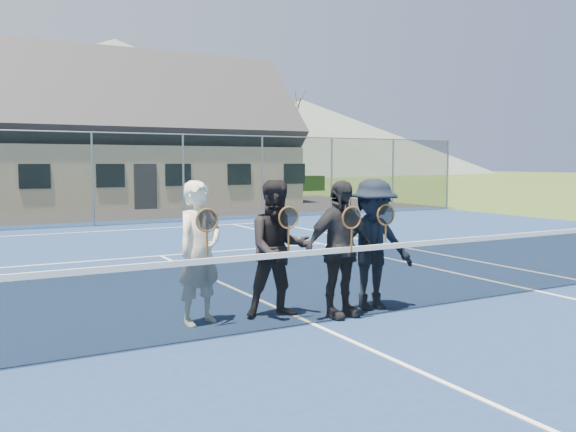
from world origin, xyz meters
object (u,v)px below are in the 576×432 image
player_a (199,253)px  player_c (340,249)px  tennis_net (313,284)px  player_b (279,249)px  player_d (373,245)px  clubhouse (132,123)px

player_a → player_c: bearing=-18.1°
tennis_net → player_a: size_ratio=6.49×
tennis_net → player_b: (-0.19, 0.55, 0.38)m
player_c → player_d: size_ratio=1.00×
player_b → player_c: (0.69, -0.39, 0.00)m
clubhouse → player_a: size_ratio=8.67×
player_a → clubhouse: bearing=77.4°
tennis_net → clubhouse: size_ratio=0.75×
player_b → player_d: size_ratio=1.00×
player_a → player_d: same height
player_d → clubhouse: bearing=83.1°
player_c → clubhouse: bearing=81.6°
tennis_net → player_d: size_ratio=6.49×
clubhouse → player_c: (-3.50, -23.84, -3.07)m
player_b → player_c: size_ratio=1.00×
player_a → player_d: size_ratio=1.00×
clubhouse → player_d: bearing=-96.9°
clubhouse → player_d: 24.07m
clubhouse → player_a: 24.05m
tennis_net → player_b: bearing=109.2°
player_a → player_c: (1.72, -0.56, -0.00)m
player_b → tennis_net: bearing=-70.8°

